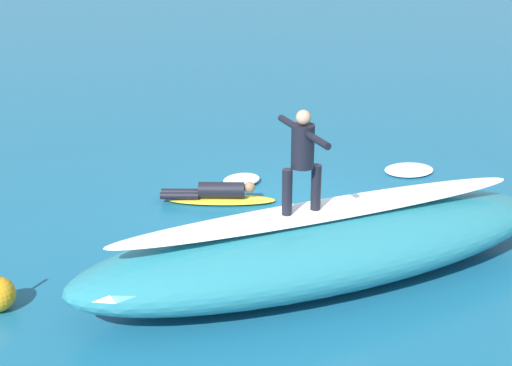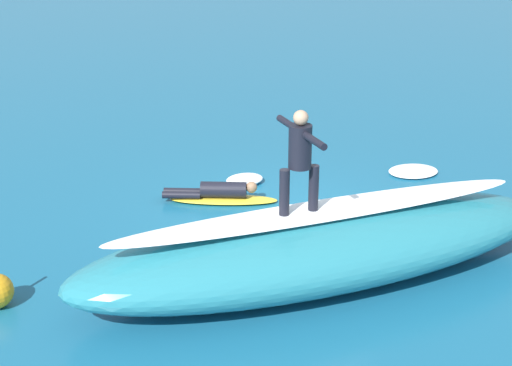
# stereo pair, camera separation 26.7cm
# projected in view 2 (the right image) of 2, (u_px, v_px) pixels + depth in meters

# --- Properties ---
(ground_plane) EXTENTS (120.00, 120.00, 0.00)m
(ground_plane) POSITION_uv_depth(u_px,v_px,m) (290.00, 220.00, 13.26)
(ground_plane) COLOR #196084
(wave_crest) EXTENTS (7.96, 2.96, 1.11)m
(wave_crest) POSITION_uv_depth(u_px,v_px,m) (322.00, 247.00, 11.00)
(wave_crest) COLOR teal
(wave_crest) RESTS_ON ground_plane
(wave_foam_lip) EXTENTS (6.66, 1.43, 0.08)m
(wave_foam_lip) POSITION_uv_depth(u_px,v_px,m) (323.00, 211.00, 10.78)
(wave_foam_lip) COLOR white
(wave_foam_lip) RESTS_ON wave_crest
(surfboard_riding) EXTENTS (2.17, 0.71, 0.07)m
(surfboard_riding) POSITION_uv_depth(u_px,v_px,m) (299.00, 215.00, 10.65)
(surfboard_riding) COLOR #33B2D1
(surfboard_riding) RESTS_ON wave_crest
(surfer_riding) EXTENTS (0.61, 1.46, 1.54)m
(surfer_riding) POSITION_uv_depth(u_px,v_px,m) (300.00, 154.00, 10.31)
(surfer_riding) COLOR black
(surfer_riding) RESTS_ON surfboard_riding
(surfboard_paddling) EXTENTS (2.12, 1.12, 0.10)m
(surfboard_paddling) POSITION_uv_depth(u_px,v_px,m) (224.00, 200.00, 14.02)
(surfboard_paddling) COLOR yellow
(surfboard_paddling) RESTS_ON ground_plane
(surfer_paddling) EXTENTS (1.77, 0.80, 0.33)m
(surfer_paddling) POSITION_uv_depth(u_px,v_px,m) (216.00, 190.00, 13.96)
(surfer_paddling) COLOR black
(surfer_paddling) RESTS_ON surfboard_paddling
(foam_patch_near) EXTENTS (1.17, 0.98, 0.09)m
(foam_patch_near) POSITION_uv_depth(u_px,v_px,m) (413.00, 171.00, 15.49)
(foam_patch_near) COLOR white
(foam_patch_near) RESTS_ON ground_plane
(foam_patch_mid) EXTENTS (0.93, 0.81, 0.16)m
(foam_patch_mid) POSITION_uv_depth(u_px,v_px,m) (245.00, 180.00, 14.92)
(foam_patch_mid) COLOR white
(foam_patch_mid) RESTS_ON ground_plane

